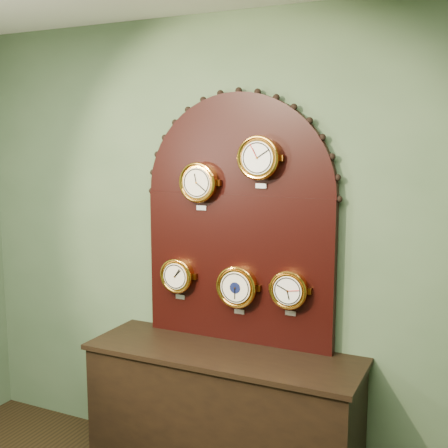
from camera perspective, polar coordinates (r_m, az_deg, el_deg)
The scene contains 8 objects.
wall_back at distance 3.48m, azimuth 1.76°, elevation -2.39°, with size 4.00×4.00×0.00m, color #4B6344.
shop_counter at distance 3.57m, azimuth -0.15°, elevation -19.11°, with size 1.60×0.50×0.80m, color black.
display_board at distance 3.39m, azimuth 1.44°, elevation 1.22°, with size 1.26×0.06×1.53m.
roman_clock at distance 3.42m, azimuth -2.55°, elevation 4.19°, with size 0.24×0.08×0.29m.
arabic_clock at distance 3.25m, azimuth 3.55°, elevation 6.66°, with size 0.25×0.08×0.30m.
hygrometer at distance 3.58m, azimuth -4.69°, elevation -5.17°, with size 0.22×0.08×0.27m.
barometer at distance 3.41m, azimuth 1.34°, elevation -6.31°, with size 0.26×0.08×0.31m.
tide_clock at distance 3.29m, azimuth 6.56°, elevation -6.56°, with size 0.23×0.08×0.28m.
Camera 1 is at (1.36, -0.63, 2.05)m, focal length 45.50 mm.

